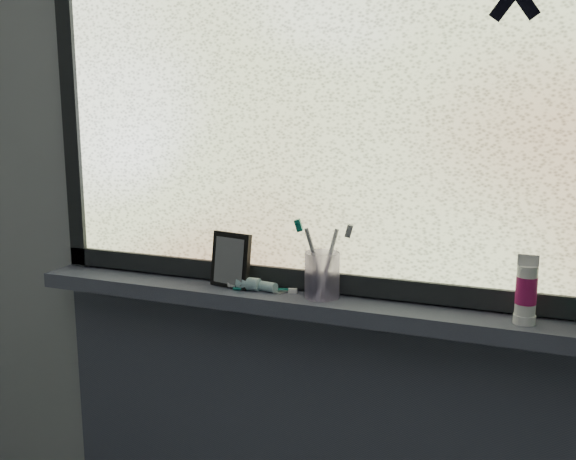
# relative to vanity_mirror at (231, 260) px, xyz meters

# --- Properties ---
(wall_back) EXTENTS (3.00, 0.01, 2.50)m
(wall_back) POSITION_rel_vanity_mirror_xyz_m (0.26, 0.07, 0.16)
(wall_back) COLOR #9EA3A8
(wall_back) RESTS_ON ground
(windowsill) EXTENTS (1.62, 0.14, 0.04)m
(windowsill) POSITION_rel_vanity_mirror_xyz_m (0.26, -0.01, -0.09)
(windowsill) COLOR #43475A
(windowsill) RESTS_ON wall_back
(window_pane) EXTENTS (1.50, 0.01, 1.00)m
(window_pane) POSITION_rel_vanity_mirror_xyz_m (0.26, 0.05, 0.44)
(window_pane) COLOR silver
(window_pane) RESTS_ON wall_back
(frame_bottom) EXTENTS (1.60, 0.03, 0.05)m
(frame_bottom) POSITION_rel_vanity_mirror_xyz_m (0.26, 0.04, -0.04)
(frame_bottom) COLOR black
(frame_bottom) RESTS_ON windowsill
(frame_left) EXTENTS (0.05, 0.03, 1.10)m
(frame_left) POSITION_rel_vanity_mirror_xyz_m (-0.52, 0.04, 0.44)
(frame_left) COLOR black
(frame_left) RESTS_ON wall_back
(vanity_mirror) EXTENTS (0.12, 0.08, 0.14)m
(vanity_mirror) POSITION_rel_vanity_mirror_xyz_m (0.00, 0.00, 0.00)
(vanity_mirror) COLOR black
(vanity_mirror) RESTS_ON windowsill
(toothpaste_tube) EXTENTS (0.19, 0.05, 0.03)m
(toothpaste_tube) POSITION_rel_vanity_mirror_xyz_m (0.07, -0.01, -0.05)
(toothpaste_tube) COLOR white
(toothpaste_tube) RESTS_ON windowsill
(toothbrush_cup) EXTENTS (0.10, 0.10, 0.11)m
(toothbrush_cup) POSITION_rel_vanity_mirror_xyz_m (0.25, 0.00, -0.01)
(toothbrush_cup) COLOR #988CB9
(toothbrush_cup) RESTS_ON windowsill
(toothbrush_lying) EXTENTS (0.18, 0.07, 0.01)m
(toothbrush_lying) POSITION_rel_vanity_mirror_xyz_m (0.09, -0.01, -0.07)
(toothbrush_lying) COLOR #0B675C
(toothbrush_lying) RESTS_ON windowsill
(cream_tube) EXTENTS (0.05, 0.05, 0.11)m
(cream_tube) POSITION_rel_vanity_mirror_xyz_m (0.72, -0.02, 0.01)
(cream_tube) COLOR silver
(cream_tube) RESTS_ON windowsill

